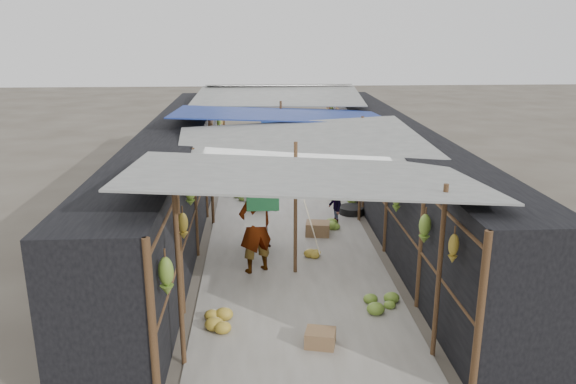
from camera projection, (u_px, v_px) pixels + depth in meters
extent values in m
plane|color=#6B6356|center=(310.00, 359.00, 8.10)|extent=(80.00, 80.00, 0.00)
cube|color=#9E998E|center=(286.00, 215.00, 14.32)|extent=(3.60, 16.00, 0.02)
cube|color=black|center=(176.00, 173.00, 13.85)|extent=(1.40, 15.00, 2.30)
cube|color=black|center=(392.00, 170.00, 14.15)|extent=(1.40, 15.00, 2.30)
cube|color=brown|center=(320.00, 339.00, 8.39)|extent=(0.51, 0.45, 0.26)
cube|color=brown|center=(318.00, 229.00, 12.88)|extent=(0.60, 0.51, 0.32)
cube|color=brown|center=(255.00, 169.00, 18.55)|extent=(0.52, 0.47, 0.27)
cylinder|color=black|center=(351.00, 210.00, 14.40)|extent=(0.66, 0.66, 0.20)
imported|color=silver|center=(255.00, 227.00, 10.75)|extent=(0.82, 0.73, 1.88)
imported|color=#2146A5|center=(260.00, 211.00, 12.04)|extent=(0.88, 0.73, 1.64)
imported|color=#48443E|center=(335.00, 204.00, 13.63)|extent=(0.49, 0.70, 1.00)
cylinder|color=brown|center=(179.00, 280.00, 7.63)|extent=(0.07, 0.07, 2.60)
cylinder|color=brown|center=(439.00, 274.00, 7.83)|extent=(0.07, 0.07, 2.60)
cylinder|color=brown|center=(295.00, 209.00, 10.61)|extent=(0.07, 0.07, 2.60)
cylinder|color=brown|center=(211.00, 172.00, 13.38)|extent=(0.07, 0.07, 2.60)
cylinder|color=brown|center=(361.00, 170.00, 13.58)|extent=(0.07, 0.07, 2.60)
cylinder|color=brown|center=(281.00, 146.00, 16.36)|extent=(0.07, 0.07, 2.60)
cylinder|color=brown|center=(224.00, 129.00, 19.13)|extent=(0.07, 0.07, 2.60)
cylinder|color=brown|center=(329.00, 128.00, 19.33)|extent=(0.07, 0.07, 2.60)
cube|color=gray|center=(305.00, 174.00, 8.35)|extent=(5.21, 3.19, 0.52)
cube|color=gray|center=(301.00, 142.00, 11.47)|extent=(5.23, 3.73, 0.50)
cube|color=navy|center=(280.00, 114.00, 14.59)|extent=(5.40, 3.60, 0.41)
cube|color=gray|center=(278.00, 96.00, 17.73)|extent=(5.37, 3.66, 0.27)
cube|color=gray|center=(278.00, 85.00, 20.01)|extent=(5.00, 1.99, 0.24)
cylinder|color=brown|center=(203.00, 137.00, 13.64)|extent=(0.06, 15.00, 0.06)
cylinder|color=brown|center=(366.00, 135.00, 13.86)|extent=(0.06, 15.00, 0.06)
cylinder|color=gray|center=(285.00, 136.00, 13.75)|extent=(0.02, 15.00, 0.02)
cube|color=#173F97|center=(313.00, 157.00, 12.99)|extent=(0.55, 0.03, 0.65)
cube|color=#194CA5|center=(286.00, 145.00, 14.25)|extent=(0.70, 0.03, 0.60)
cube|color=navy|center=(272.00, 126.00, 16.94)|extent=(0.65, 0.03, 0.60)
cube|color=#236939|center=(263.00, 193.00, 10.27)|extent=(0.60, 0.03, 0.70)
cube|color=#AB211A|center=(325.00, 162.00, 12.38)|extent=(0.50, 0.03, 0.60)
cube|color=silver|center=(310.00, 127.00, 16.74)|extent=(0.60, 0.03, 0.55)
ellipsoid|color=olive|center=(166.00, 276.00, 7.03)|extent=(0.20, 0.17, 0.52)
ellipsoid|color=#A88A2B|center=(183.00, 226.00, 8.71)|extent=(0.16, 0.14, 0.44)
ellipsoid|color=olive|center=(190.00, 195.00, 9.71)|extent=(0.18, 0.15, 0.39)
ellipsoid|color=#A88A2B|center=(202.00, 177.00, 11.84)|extent=(0.17, 0.14, 0.35)
ellipsoid|color=#A88A2B|center=(207.00, 152.00, 13.21)|extent=(0.15, 0.13, 0.48)
ellipsoid|color=#A88A2B|center=(211.00, 145.00, 14.35)|extent=(0.14, 0.12, 0.44)
ellipsoid|color=olive|center=(215.00, 138.00, 15.67)|extent=(0.14, 0.12, 0.51)
ellipsoid|color=olive|center=(219.00, 122.00, 17.70)|extent=(0.15, 0.13, 0.52)
ellipsoid|color=#A88A2B|center=(221.00, 119.00, 18.66)|extent=(0.17, 0.15, 0.40)
ellipsoid|color=#A88A2B|center=(223.00, 111.00, 19.91)|extent=(0.14, 0.12, 0.50)
ellipsoid|color=#A88A2B|center=(453.00, 249.00, 7.48)|extent=(0.14, 0.12, 0.42)
ellipsoid|color=olive|center=(425.00, 229.00, 8.73)|extent=(0.19, 0.16, 0.49)
ellipsoid|color=olive|center=(397.00, 200.00, 10.45)|extent=(0.17, 0.14, 0.50)
ellipsoid|color=olive|center=(377.00, 174.00, 12.11)|extent=(0.18, 0.16, 0.40)
ellipsoid|color=olive|center=(367.00, 157.00, 13.25)|extent=(0.18, 0.15, 0.53)
ellipsoid|color=#A88A2B|center=(353.00, 144.00, 14.98)|extent=(0.16, 0.13, 0.51)
ellipsoid|color=olive|center=(347.00, 133.00, 15.93)|extent=(0.15, 0.13, 0.36)
ellipsoid|color=#A88A2B|center=(338.00, 123.00, 17.83)|extent=(0.15, 0.13, 0.55)
ellipsoid|color=olive|center=(331.00, 113.00, 19.34)|extent=(0.20, 0.17, 0.47)
ellipsoid|color=#A88A2B|center=(327.00, 116.00, 20.41)|extent=(0.17, 0.15, 0.54)
ellipsoid|color=olive|center=(228.00, 167.00, 18.74)|extent=(0.60, 0.51, 0.30)
ellipsoid|color=olive|center=(237.00, 192.00, 15.71)|extent=(0.71, 0.61, 0.36)
ellipsoid|color=olive|center=(381.00, 301.00, 9.55)|extent=(0.55, 0.46, 0.27)
ellipsoid|color=olive|center=(332.00, 171.00, 18.08)|extent=(0.69, 0.59, 0.35)
ellipsoid|color=olive|center=(341.00, 196.00, 15.40)|extent=(0.65, 0.55, 0.32)
ellipsoid|color=olive|center=(340.00, 221.00, 13.42)|extent=(0.68, 0.58, 0.34)
ellipsoid|color=#A88A2B|center=(218.00, 318.00, 8.98)|extent=(0.53, 0.45, 0.26)
ellipsoid|color=#A88A2B|center=(313.00, 251.00, 11.71)|extent=(0.51, 0.43, 0.26)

